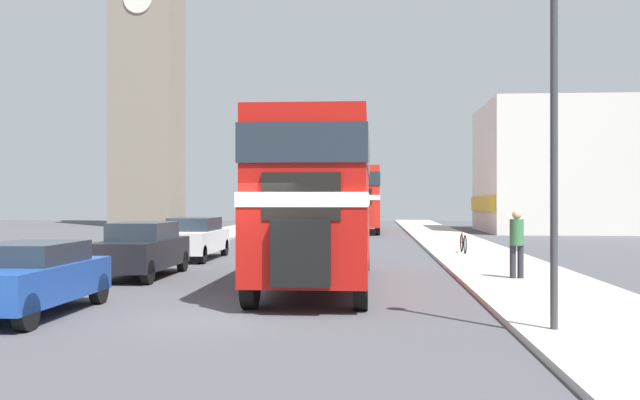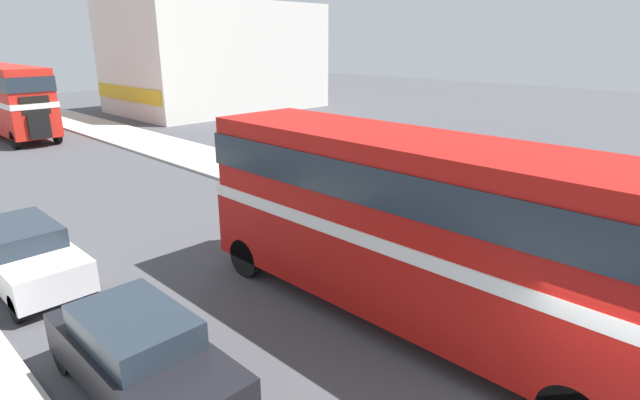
{
  "view_description": "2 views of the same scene",
  "coord_description": "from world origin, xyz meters",
  "views": [
    {
      "loc": [
        2.71,
        -13.49,
        2.18
      ],
      "look_at": [
        1.38,
        4.61,
        2.17
      ],
      "focal_mm": 40.0,
      "sensor_mm": 36.0,
      "label": 1
    },
    {
      "loc": [
        -6.76,
        -1.04,
        5.87
      ],
      "look_at": [
        1.38,
        6.97,
        2.16
      ],
      "focal_mm": 28.0,
      "sensor_mm": 36.0,
      "label": 2
    }
  ],
  "objects": [
    {
      "name": "car_parked_far",
      "position": [
        -3.81,
        12.17,
        0.79
      ],
      "size": [
        1.72,
        4.54,
        1.53
      ],
      "color": "white",
      "rests_on": "ground_plane"
    },
    {
      "name": "pedestrian_walking",
      "position": [
        6.5,
        5.52,
        1.13
      ],
      "size": [
        0.36,
        0.36,
        1.78
      ],
      "color": "#282833",
      "rests_on": "sidewalk_right"
    },
    {
      "name": "bicycle_on_pavement",
      "position": [
        6.26,
        14.58,
        0.48
      ],
      "size": [
        0.05,
        1.76,
        0.78
      ],
      "color": "black",
      "rests_on": "sidewalk_right"
    },
    {
      "name": "car_parked_mid",
      "position": [
        -3.77,
        6.13,
        0.79
      ],
      "size": [
        1.65,
        4.27,
        1.54
      ],
      "color": "black",
      "rests_on": "ground_plane"
    },
    {
      "name": "double_decker_bus",
      "position": [
        1.38,
        4.59,
        2.4
      ],
      "size": [
        2.51,
        9.92,
        4.03
      ],
      "color": "#B2140F",
      "rests_on": "ground_plane"
    },
    {
      "name": "shop_building_block",
      "position": [
        18.42,
        36.02,
        4.33
      ],
      "size": [
        16.34,
        10.68,
        8.67
      ],
      "color": "silver",
      "rests_on": "ground_plane"
    },
    {
      "name": "bus_distant",
      "position": [
        1.95,
        34.36,
        2.55
      ],
      "size": [
        2.51,
        10.15,
        4.3
      ],
      "color": "red",
      "rests_on": "ground_plane"
    }
  ]
}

